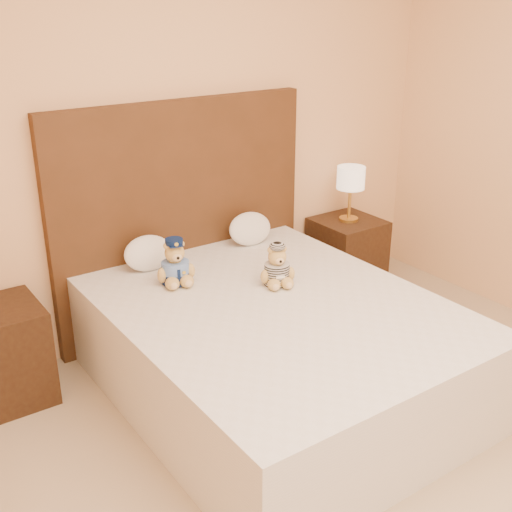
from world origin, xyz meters
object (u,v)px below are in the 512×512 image
at_px(nightstand_left, 2,355).
at_px(pillow_left, 148,252).
at_px(lamp, 351,181).
at_px(pillow_right, 250,227).
at_px(nightstand_right, 346,255).
at_px(teddy_prisoner, 277,265).
at_px(teddy_police, 175,262).
at_px(bed, 276,349).

relative_size(nightstand_left, pillow_left, 1.79).
distance_m(lamp, pillow_left, 1.60).
xyz_separation_m(nightstand_left, lamp, (2.50, 0.00, 0.57)).
height_order(lamp, pillow_right, lamp).
relative_size(nightstand_left, lamp, 1.38).
bearing_deg(nightstand_right, teddy_prisoner, -151.44).
bearing_deg(lamp, teddy_prisoner, -151.44).
xyz_separation_m(teddy_prisoner, pillow_right, (0.24, 0.63, -0.01)).
height_order(teddy_police, pillow_left, teddy_police).
distance_m(bed, nightstand_right, 1.48).
xyz_separation_m(bed, pillow_left, (-0.34, 0.83, 0.38)).
relative_size(nightstand_right, teddy_prisoner, 2.32).
distance_m(lamp, pillow_right, 0.87).
bearing_deg(teddy_prisoner, bed, -108.23).
bearing_deg(pillow_right, teddy_prisoner, -111.22).
relative_size(nightstand_right, lamp, 1.38).
bearing_deg(lamp, pillow_right, 177.98).
relative_size(nightstand_left, pillow_right, 1.74).
distance_m(teddy_prisoner, pillow_right, 0.67).
bearing_deg(nightstand_left, teddy_police, -14.97).
distance_m(teddy_police, teddy_prisoner, 0.58).
height_order(nightstand_left, teddy_prisoner, teddy_prisoner).
relative_size(teddy_prisoner, pillow_left, 0.77).
distance_m(lamp, teddy_police, 1.59).
height_order(lamp, teddy_prisoner, lamp).
distance_m(bed, lamp, 1.59).
bearing_deg(bed, teddy_police, 119.32).
distance_m(teddy_prisoner, pillow_left, 0.80).
xyz_separation_m(nightstand_left, teddy_prisoner, (1.41, -0.60, 0.39)).
relative_size(pillow_left, pillow_right, 0.98).
bearing_deg(nightstand_right, pillow_right, 177.98).
relative_size(bed, teddy_prisoner, 8.44).
bearing_deg(lamp, bed, -147.38).
height_order(teddy_prisoner, pillow_right, teddy_prisoner).
distance_m(nightstand_left, teddy_police, 1.06).
bearing_deg(nightstand_left, pillow_left, 1.89).
distance_m(nightstand_right, teddy_police, 1.63).
bearing_deg(bed, nightstand_right, 32.62).
distance_m(bed, teddy_police, 0.75).
height_order(bed, lamp, lamp).
bearing_deg(teddy_police, teddy_prisoner, -24.48).
relative_size(lamp, teddy_police, 1.50).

